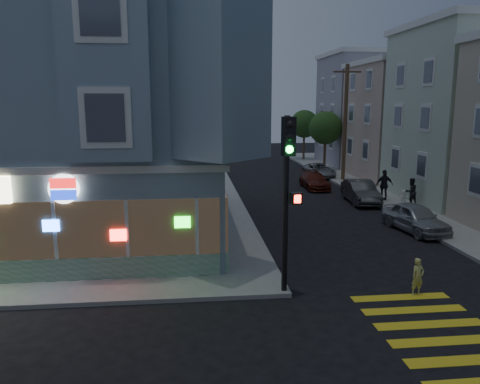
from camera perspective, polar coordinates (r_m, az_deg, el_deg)
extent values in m
plane|color=black|center=(13.49, -4.82, -16.66)|extent=(120.00, 120.00, 0.00)
cube|color=gray|center=(37.92, -26.60, 0.36)|extent=(33.00, 42.00, 0.15)
cube|color=gray|center=(42.42, 27.09, 1.32)|extent=(24.00, 42.00, 0.15)
cube|color=#77919F|center=(23.70, -20.58, 8.78)|extent=(14.00, 14.00, 11.00)
cube|color=silver|center=(23.80, -20.31, 4.82)|extent=(14.30, 14.30, 0.25)
cube|color=#196B33|center=(17.87, -25.04, -8.72)|extent=(13.60, 0.12, 0.80)
cube|color=#382B1E|center=(17.48, -25.40, -4.38)|extent=(13.60, 0.10, 2.00)
cylinder|color=white|center=(16.63, -20.69, 0.37)|extent=(1.00, 0.12, 1.00)
cube|color=#B6A38D|center=(41.92, 22.09, 7.92)|extent=(12.00, 8.60, 9.00)
cube|color=#95909E|center=(50.02, 17.27, 9.43)|extent=(12.00, 8.60, 10.50)
cylinder|color=#4C3826|center=(38.02, 12.69, 8.22)|extent=(0.30, 0.30, 9.00)
cube|color=#4C3826|center=(38.05, 12.94, 14.09)|extent=(2.20, 0.12, 0.12)
cylinder|color=#4C3826|center=(43.99, 10.28, 4.84)|extent=(0.24, 0.24, 3.20)
sphere|color=#224318|center=(43.82, 10.38, 7.70)|extent=(3.00, 3.00, 3.00)
cylinder|color=#4C3826|center=(51.68, 7.78, 5.79)|extent=(0.24, 0.24, 3.20)
sphere|color=#224318|center=(51.54, 7.85, 8.22)|extent=(3.00, 3.00, 3.00)
imported|color=#C3C565|center=(16.58, 20.85, -9.63)|extent=(0.51, 0.39, 1.25)
imported|color=black|center=(29.84, 20.12, 0.04)|extent=(0.92, 0.79, 1.64)
imported|color=black|center=(30.82, 17.18, 0.82)|extent=(1.14, 0.49, 1.92)
imported|color=#9FA2A7|center=(24.39, 20.61, -2.97)|extent=(2.18, 4.24, 1.38)
imported|color=#343739|center=(30.33, 14.48, 0.03)|extent=(1.77, 4.39, 1.42)
imported|color=#5A1E14|center=(34.75, 9.08, 1.38)|extent=(1.68, 4.06, 1.17)
imported|color=#93999D|center=(40.18, 9.65, 2.63)|extent=(2.08, 4.25, 1.16)
cylinder|color=black|center=(14.94, 5.58, -1.69)|extent=(0.18, 0.18, 5.69)
cube|color=black|center=(14.37, 5.94, 6.75)|extent=(0.43, 0.39, 1.19)
sphere|color=black|center=(14.17, 6.13, 8.21)|extent=(0.23, 0.23, 0.23)
sphere|color=black|center=(14.20, 6.10, 6.70)|extent=(0.23, 0.23, 0.23)
sphere|color=#19F23F|center=(14.23, 6.07, 5.19)|extent=(0.23, 0.23, 0.23)
cube|color=black|center=(14.74, 6.84, -0.76)|extent=(0.41, 0.30, 0.36)
cube|color=#FF2614|center=(14.62, 6.95, -0.85)|extent=(0.25, 0.02, 0.25)
cylinder|color=white|center=(30.60, 19.30, -0.63)|extent=(0.25, 0.25, 0.61)
sphere|color=white|center=(30.53, 19.35, 0.03)|extent=(0.27, 0.27, 0.27)
cylinder|color=white|center=(30.59, 19.31, -0.54)|extent=(0.46, 0.12, 0.12)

